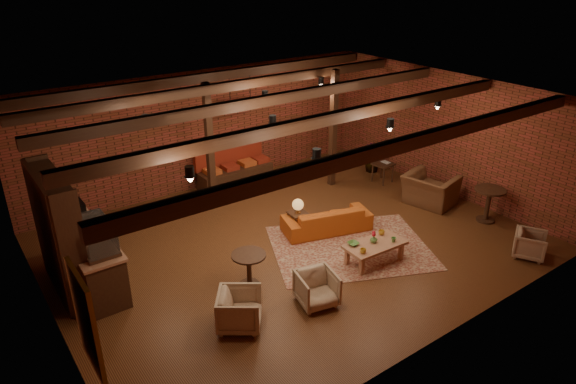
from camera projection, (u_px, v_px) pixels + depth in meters
floor at (293, 242)px, 11.48m from camera, size 10.00×10.00×0.00m
ceiling at (293, 102)px, 10.15m from camera, size 10.00×8.00×0.02m
wall_back at (205, 130)px, 13.77m from camera, size 10.00×0.02×3.20m
wall_front at (447, 258)px, 7.86m from camera, size 10.00×0.02×3.20m
wall_left at (40, 247)px, 8.16m from camera, size 0.02×8.00×3.20m
wall_right at (446, 133)px, 13.47m from camera, size 0.02×8.00×3.20m
ceiling_beams at (293, 108)px, 10.20m from camera, size 9.80×6.40×0.22m
ceiling_pipe at (251, 102)px, 11.48m from camera, size 9.60×0.12×0.12m
post_left at (210, 148)px, 12.42m from camera, size 0.16×0.16×3.20m
post_right at (333, 129)px, 13.78m from camera, size 0.16×0.16×3.20m
service_counter at (87, 248)px, 9.71m from camera, size 0.80×2.50×1.60m
plant_counter at (86, 222)px, 9.74m from camera, size 0.35×0.39×0.30m
shelving_hutch at (60, 233)px, 9.41m from camera, size 0.52×2.00×2.40m
chalkboard_menu at (87, 321)px, 6.50m from camera, size 0.08×0.96×1.46m
banquette at (235, 168)px, 14.21m from camera, size 2.10×0.70×1.00m
service_sign at (241, 106)px, 13.11m from camera, size 0.86×0.06×0.30m
ceiling_spotlights at (293, 119)px, 10.29m from camera, size 6.40×4.40×0.28m
rug at (350, 247)px, 11.27m from camera, size 4.10×3.71×0.01m
sofa at (327, 219)px, 11.86m from camera, size 2.17×1.32×0.59m
coffee_table at (374, 246)px, 10.57m from camera, size 1.32×0.70×0.70m
side_table_lamp at (298, 207)px, 11.67m from camera, size 0.42×0.42×0.83m
round_table_left at (249, 264)px, 9.78m from camera, size 0.67×0.67×0.70m
armchair_a at (240, 308)px, 8.72m from camera, size 0.97×0.98×0.74m
armchair_b at (317, 287)px, 9.31m from camera, size 0.81×0.77×0.70m
armchair_right at (431, 185)px, 13.06m from camera, size 1.04×1.36×1.07m
side_table_book at (383, 165)px, 14.37m from camera, size 0.55×0.55×0.58m
round_table_right at (489, 200)px, 12.19m from camera, size 0.72×0.72×0.84m
armchair_far at (530, 243)px, 10.82m from camera, size 0.81×0.80×0.63m
plant_tall at (374, 131)px, 14.80m from camera, size 1.77×1.77×2.51m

